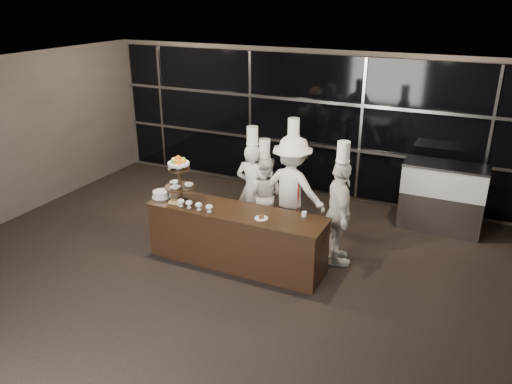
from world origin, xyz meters
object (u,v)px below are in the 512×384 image
at_px(chef_a, 253,188).
at_px(chef_c, 292,189).
at_px(buffet_counter, 236,237).
at_px(display_case, 443,194).
at_px(chef_b, 264,194).
at_px(chef_d, 339,213).
at_px(layer_cake, 161,194).
at_px(display_stand, 179,175).

xyz_separation_m(chef_a, chef_c, (0.70, 0.07, 0.08)).
xyz_separation_m(buffet_counter, display_case, (2.75, 2.67, 0.22)).
bearing_deg(chef_c, buffet_counter, -111.13).
bearing_deg(chef_b, chef_c, -0.81).
xyz_separation_m(chef_c, chef_d, (0.97, -0.47, -0.06)).
bearing_deg(chef_b, layer_cake, -136.03).
bearing_deg(chef_b, chef_a, -157.37).
height_order(layer_cake, chef_b, chef_b).
relative_size(display_stand, display_case, 0.52).
distance_m(chef_a, chef_d, 1.72).
xyz_separation_m(layer_cake, chef_c, (1.80, 1.23, -0.04)).
relative_size(display_case, chef_b, 0.82).
bearing_deg(display_stand, display_case, 35.47).
relative_size(layer_cake, display_case, 0.21).
bearing_deg(chef_d, chef_a, 166.57).
relative_size(display_stand, chef_c, 0.35).
relative_size(chef_c, chef_d, 1.07).
xyz_separation_m(display_stand, chef_c, (1.46, 1.18, -0.41)).
height_order(chef_b, chef_d, chef_d).
height_order(chef_a, chef_d, chef_d).
bearing_deg(display_stand, chef_d, 16.28).
distance_m(buffet_counter, display_case, 3.84).
bearing_deg(chef_a, buffet_counter, -77.37).
height_order(display_case, chef_a, chef_a).
distance_m(display_case, chef_b, 3.18).
relative_size(chef_a, chef_c, 0.91).
bearing_deg(buffet_counter, chef_c, 68.87).
bearing_deg(display_case, buffet_counter, -135.84).
relative_size(layer_cake, chef_d, 0.15).
bearing_deg(display_stand, chef_c, 39.01).
bearing_deg(chef_a, chef_c, 5.77).
distance_m(buffet_counter, chef_c, 1.35).
distance_m(buffet_counter, chef_d, 1.64).
height_order(buffet_counter, layer_cake, layer_cake).
xyz_separation_m(display_stand, chef_a, (0.75, 1.11, -0.48)).
bearing_deg(chef_d, buffet_counter, -153.58).
height_order(buffet_counter, display_case, display_case).
distance_m(layer_cake, display_case, 4.93).
xyz_separation_m(buffet_counter, chef_c, (0.46, 1.18, 0.47)).
height_order(display_stand, chef_d, chef_d).
bearing_deg(chef_c, chef_b, 179.19).
bearing_deg(buffet_counter, layer_cake, -177.87).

